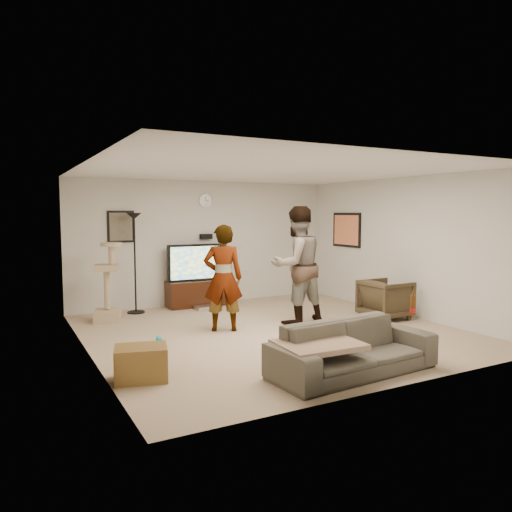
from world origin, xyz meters
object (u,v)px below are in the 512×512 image
cat_tree (107,282)px  beer_bottle (413,305)px  sofa (353,348)px  tv_stand (198,293)px  person_left (223,278)px  tv (197,262)px  side_table (141,363)px  person_right (297,265)px  floor_lamp (135,263)px  armchair (386,299)px

cat_tree → beer_bottle: (2.90, -4.11, 0.03)m
sofa → beer_bottle: 1.03m
tv_stand → sofa: 4.67m
person_left → tv: bearing=-77.1°
tv → side_table: tv is taller
tv → person_right: 2.39m
tv → cat_tree: (-1.87, -0.56, -0.19)m
person_right → tv: bearing=-70.0°
floor_lamp → cat_tree: size_ratio=1.36×
tv → side_table: (-2.13, -3.74, -0.69)m
sofa → cat_tree: bearing=111.6°
person_right → armchair: (1.58, -0.43, -0.64)m
person_left → armchair: size_ratio=2.22×
side_table → person_right: bearing=26.6°
cat_tree → beer_bottle: size_ratio=5.47×
cat_tree → person_left: bearing=-46.0°
tv_stand → floor_lamp: floor_lamp is taller
person_left → side_table: (-1.75, -1.64, -0.65)m
floor_lamp → sofa: 4.82m
floor_lamp → side_table: bearing=-103.4°
sofa → beer_bottle: (0.94, 0.00, 0.42)m
tv_stand → side_table: 4.30m
person_left → tv_stand: bearing=-77.1°
person_left → beer_bottle: bearing=142.2°
tv → person_left: size_ratio=0.73×
tv → cat_tree: size_ratio=0.90×
sofa → person_right: bearing=67.7°
beer_bottle → side_table: bearing=163.6°
tv → person_left: 2.13m
floor_lamp → person_right: 3.04m
sofa → side_table: bearing=153.4°
armchair → side_table: 4.76m
cat_tree → person_right: (2.78, -1.65, 0.30)m
cat_tree → beer_bottle: bearing=-54.8°
tv_stand → sofa: bearing=-88.8°
sofa → side_table: 2.42m
person_left → beer_bottle: 2.94m
floor_lamp → person_right: person_right is taller
floor_lamp → person_right: size_ratio=0.94×
tv_stand → side_table: bearing=-119.7°
tv → cat_tree: 1.96m
beer_bottle → sofa: bearing=180.0°
tv_stand → person_left: (-0.39, -2.09, 0.58)m
cat_tree → side_table: cat_tree is taller
armchair → tv: bearing=42.1°
tv → sofa: (0.10, -4.67, -0.58)m
floor_lamp → person_right: bearing=-44.3°
tv_stand → tv: bearing=0.0°
tv → beer_bottle: bearing=-77.5°
tv → person_left: bearing=-100.4°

